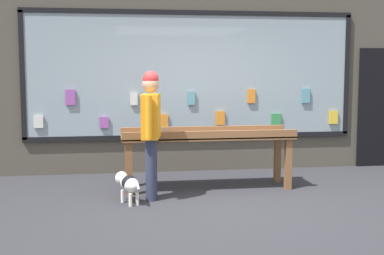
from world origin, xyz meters
The scene contains 5 objects.
ground_plane centered at (0.00, 0.00, 0.00)m, with size 40.00×40.00×0.00m, color #2D2D33.
shopfront_facade centered at (0.04, 2.39, 1.87)m, with size 8.53×0.29×3.79m.
display_table_main centered at (0.00, 0.96, 0.71)m, with size 2.49×0.66×0.88m.
person_browsing centered at (-0.86, 0.43, 1.01)m, with size 0.30×0.67×1.72m.
small_dog centered at (-1.18, 0.25, 0.27)m, with size 0.35×0.55×0.39m.
Camera 1 is at (-1.40, -6.60, 1.76)m, focal length 50.00 mm.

